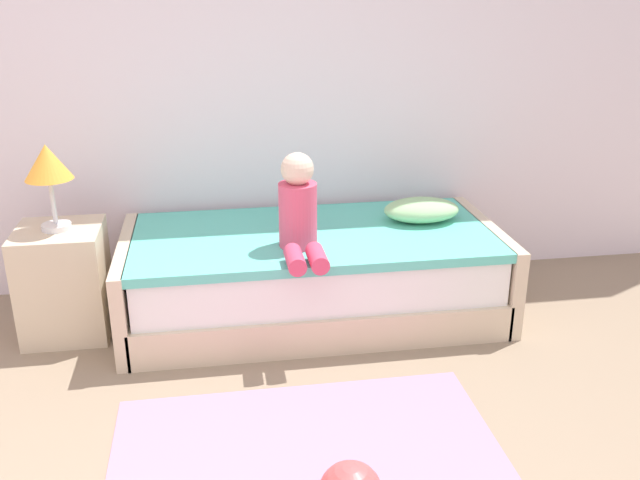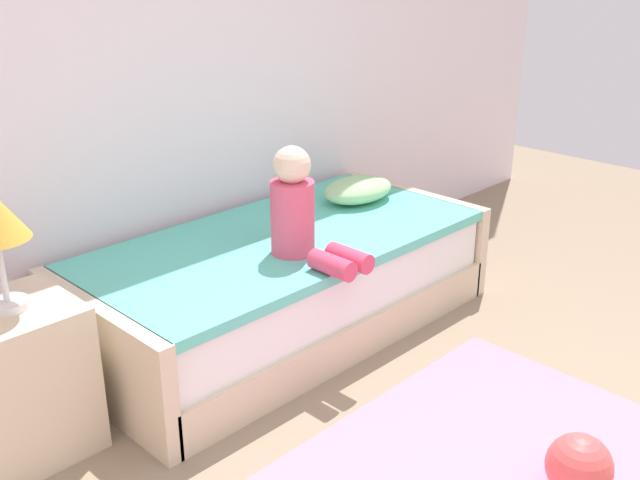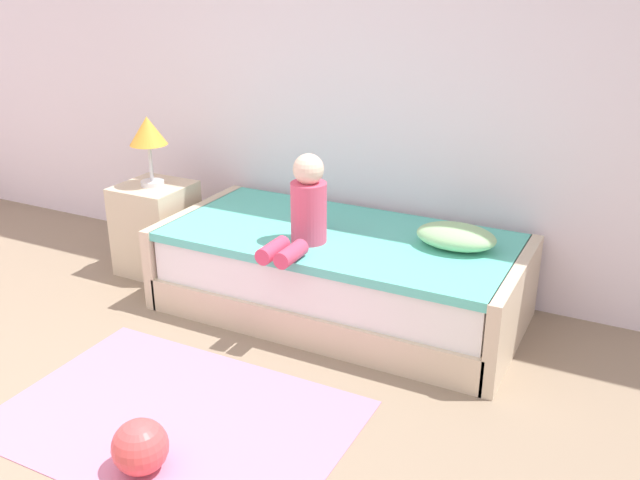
{
  "view_description": "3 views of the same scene",
  "coord_description": "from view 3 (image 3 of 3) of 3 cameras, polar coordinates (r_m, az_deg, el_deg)",
  "views": [
    {
      "loc": [
        -0.02,
        -1.57,
        1.84
      ],
      "look_at": [
        0.52,
        1.75,
        0.55
      ],
      "focal_mm": 38.97,
      "sensor_mm": 36.0,
      "label": 1
    },
    {
      "loc": [
        -1.75,
        -0.49,
        1.82
      ],
      "look_at": [
        0.52,
        1.75,
        0.55
      ],
      "focal_mm": 41.8,
      "sensor_mm": 36.0,
      "label": 2
    },
    {
      "loc": [
        2.12,
        -1.38,
        1.96
      ],
      "look_at": [
        0.52,
        1.75,
        0.55
      ],
      "focal_mm": 39.17,
      "sensor_mm": 36.0,
      "label": 3
    }
  ],
  "objects": [
    {
      "name": "bed",
      "position": [
        4.11,
        1.59,
        -2.77
      ],
      "size": [
        2.11,
        1.0,
        0.5
      ],
      "color": "beige",
      "rests_on": "ground"
    },
    {
      "name": "toy_ball",
      "position": [
        3.06,
        -14.47,
        -16.04
      ],
      "size": [
        0.23,
        0.23,
        0.23
      ],
      "primitive_type": "sphere",
      "color": "#E54C4C",
      "rests_on": "ground"
    },
    {
      "name": "wall_rear",
      "position": [
        4.53,
        -1.02,
        15.43
      ],
      "size": [
        7.2,
        0.1,
        2.9
      ],
      "primitive_type": "cube",
      "color": "white",
      "rests_on": "ground"
    },
    {
      "name": "nightstand",
      "position": [
        4.78,
        -13.19,
        0.96
      ],
      "size": [
        0.44,
        0.44,
        0.6
      ],
      "primitive_type": "cube",
      "color": "beige",
      "rests_on": "ground"
    },
    {
      "name": "pillow",
      "position": [
        3.86,
        11.05,
        0.29
      ],
      "size": [
        0.44,
        0.3,
        0.13
      ],
      "primitive_type": "ellipsoid",
      "color": "#99CC8C",
      "rests_on": "bed"
    },
    {
      "name": "child_figure",
      "position": [
        3.79,
        -1.28,
        2.55
      ],
      "size": [
        0.2,
        0.51,
        0.5
      ],
      "color": "#E04C6B",
      "rests_on": "bed"
    },
    {
      "name": "area_rug",
      "position": [
        3.38,
        -11.75,
        -14.04
      ],
      "size": [
        1.6,
        1.1,
        0.01
      ],
      "primitive_type": "cube",
      "color": "pink",
      "rests_on": "ground"
    },
    {
      "name": "table_lamp",
      "position": [
        4.59,
        -13.88,
        8.39
      ],
      "size": [
        0.24,
        0.24,
        0.45
      ],
      "color": "silver",
      "rests_on": "nightstand"
    }
  ]
}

